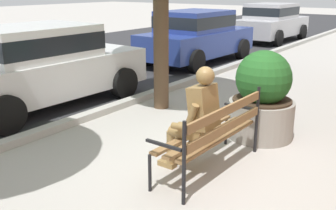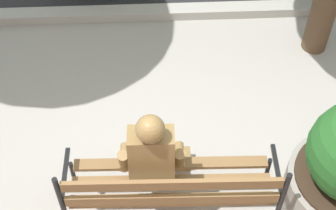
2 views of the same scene
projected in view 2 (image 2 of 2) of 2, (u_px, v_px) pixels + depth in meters
The scene contains 3 objects.
curb_stone at pixel (165, 12), 6.41m from camera, with size 60.00×0.20×0.12m, color #B2AFA8.
park_bench at pixel (172, 187), 4.25m from camera, with size 1.81×0.57×0.95m.
bronze_statue_seated at pixel (154, 158), 4.28m from camera, with size 0.64×0.76×1.37m.
Camera 2 is at (-0.19, -2.10, 4.23)m, focal length 54.96 mm.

